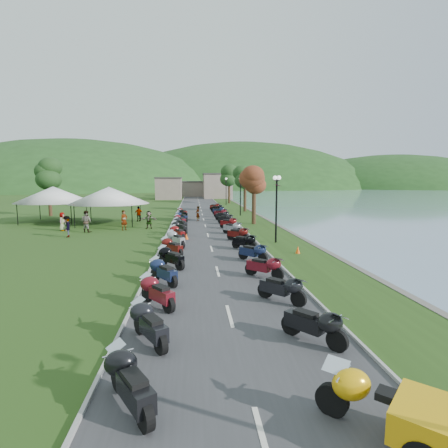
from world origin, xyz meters
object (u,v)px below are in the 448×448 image
object	(u,v)px
pedestrian_a	(124,230)
pedestrian_b	(87,232)
pedestrian_c	(68,237)
yellow_trike	(382,408)
vendor_tent_main	(110,205)

from	to	relation	value
pedestrian_a	pedestrian_b	xyz separation A→B (m)	(-3.19, -0.98, 0.00)
pedestrian_a	pedestrian_c	bearing A→B (deg)	178.20
yellow_trike	pedestrian_a	size ratio (longest dim) A/B	1.33
yellow_trike	pedestrian_c	size ratio (longest dim) A/B	1.40
pedestrian_b	pedestrian_c	bearing A→B (deg)	95.90
vendor_tent_main	pedestrian_c	xyz separation A→B (m)	(-1.53, -8.57, -2.00)
vendor_tent_main	pedestrian_a	world-z (taller)	vendor_tent_main
yellow_trike	vendor_tent_main	world-z (taller)	vendor_tent_main
pedestrian_b	yellow_trike	bearing A→B (deg)	137.84
yellow_trike	pedestrian_c	xyz separation A→B (m)	(-13.91, 24.04, -0.58)
vendor_tent_main	pedestrian_a	distance (m)	5.81
pedestrian_a	pedestrian_b	bearing A→B (deg)	152.37
pedestrian_a	pedestrian_b	size ratio (longest dim) A/B	0.96
pedestrian_a	pedestrian_c	size ratio (longest dim) A/B	1.06
vendor_tent_main	pedestrian_c	world-z (taller)	vendor_tent_main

